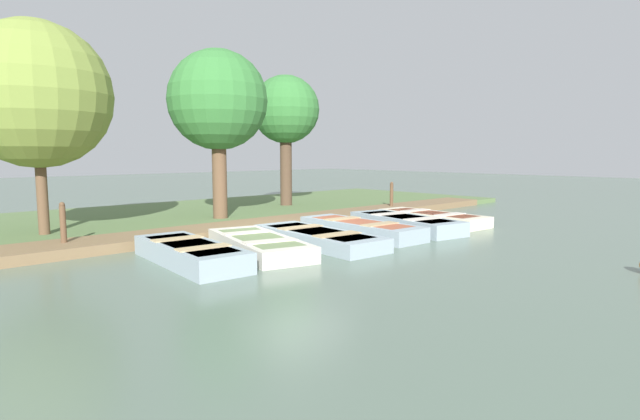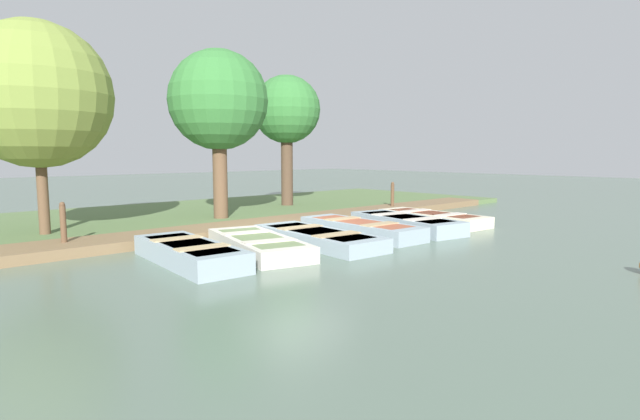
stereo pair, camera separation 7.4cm
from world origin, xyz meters
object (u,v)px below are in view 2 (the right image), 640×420
at_px(rowboat_3, 360,228).
at_px(mooring_post_far, 392,197).
at_px(park_tree_center, 287,112).
at_px(rowboat_2, 318,237).
at_px(park_tree_far_left, 37,95).
at_px(mooring_post_near, 63,227).
at_px(rowboat_1, 258,244).
at_px(park_tree_left, 218,102).
at_px(rowboat_4, 406,223).
at_px(rowboat_5, 433,218).
at_px(rowboat_0, 189,253).

bearing_deg(rowboat_3, mooring_post_far, 123.56).
relative_size(rowboat_3, park_tree_center, 0.73).
xyz_separation_m(rowboat_2, mooring_post_far, (-2.89, 6.20, 0.37)).
xyz_separation_m(mooring_post_far, park_tree_far_left, (-1.78, -10.62, 2.84)).
xyz_separation_m(rowboat_3, mooring_post_near, (-2.71, -6.13, 0.35)).
height_order(rowboat_1, park_tree_left, park_tree_left).
distance_m(rowboat_4, mooring_post_near, 8.24).
bearing_deg(park_tree_center, mooring_post_near, -69.85).
height_order(rowboat_3, park_tree_center, park_tree_center).
bearing_deg(rowboat_3, rowboat_1, -87.62).
xyz_separation_m(rowboat_2, park_tree_center, (-6.00, 3.94, 3.39)).
xyz_separation_m(mooring_post_far, park_tree_left, (-1.54, -6.01, 3.00)).
bearing_deg(mooring_post_far, rowboat_2, -64.96).
bearing_deg(rowboat_5, rowboat_0, -85.22).
distance_m(rowboat_0, rowboat_2, 3.09).
height_order(rowboat_0, mooring_post_near, mooring_post_near).
distance_m(rowboat_0, rowboat_3, 4.70).
bearing_deg(park_tree_far_left, mooring_post_far, 80.51).
relative_size(rowboat_2, rowboat_4, 1.01).
bearing_deg(mooring_post_near, rowboat_1, 48.38).
xyz_separation_m(mooring_post_far, park_tree_center, (-3.10, -2.25, 3.02)).
distance_m(rowboat_4, park_tree_left, 6.32).
relative_size(mooring_post_far, park_tree_far_left, 0.21).
height_order(park_tree_far_left, park_tree_center, park_tree_far_left).
relative_size(rowboat_3, rowboat_4, 1.00).
bearing_deg(park_tree_center, rowboat_0, -50.49).
bearing_deg(rowboat_3, rowboat_4, 85.63).
height_order(rowboat_1, rowboat_2, rowboat_1).
bearing_deg(rowboat_0, park_tree_left, 146.98).
distance_m(mooring_post_near, mooring_post_far, 10.70).
xyz_separation_m(rowboat_5, park_tree_center, (-5.74, -0.89, 3.39)).
height_order(rowboat_3, rowboat_5, rowboat_3).
xyz_separation_m(rowboat_2, park_tree_left, (-4.43, 0.19, 3.37)).
height_order(mooring_post_far, park_tree_center, park_tree_center).
bearing_deg(rowboat_4, rowboat_3, -87.24).
bearing_deg(mooring_post_near, mooring_post_far, 90.00).
distance_m(rowboat_5, park_tree_far_left, 10.75).
bearing_deg(rowboat_0, mooring_post_far, 110.86).
bearing_deg(park_tree_left, rowboat_0, -37.70).
distance_m(rowboat_3, park_tree_left, 5.60).
height_order(mooring_post_near, park_tree_center, park_tree_center).
bearing_deg(rowboat_2, rowboat_1, -93.75).
distance_m(rowboat_2, mooring_post_near, 5.37).
bearing_deg(rowboat_2, mooring_post_far, 119.53).
relative_size(rowboat_1, mooring_post_far, 3.25).
distance_m(rowboat_4, rowboat_5, 1.66).
bearing_deg(mooring_post_near, rowboat_4, 69.29).
relative_size(rowboat_1, rowboat_3, 0.97).
bearing_deg(rowboat_1, rowboat_5, 104.33).
relative_size(mooring_post_near, park_tree_far_left, 0.21).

